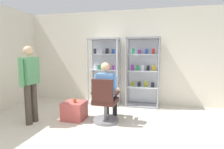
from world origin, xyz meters
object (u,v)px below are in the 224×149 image
office_chair (105,105)px  display_cabinet_left (105,71)px  tea_glass (75,101)px  display_cabinet_right (143,72)px  storage_crate (74,110)px  seated_shopkeeper (107,88)px  standing_customer (30,80)px

office_chair → display_cabinet_left: bearing=105.8°
tea_glass → display_cabinet_right: bearing=47.2°
office_chair → storage_crate: size_ratio=2.03×
seated_shopkeeper → storage_crate: seated_shopkeeper is taller
tea_glass → standing_customer: (-0.83, -0.35, 0.49)m
display_cabinet_right → office_chair: display_cabinet_right is taller
office_chair → seated_shopkeeper: bearing=87.6°
display_cabinet_right → storage_crate: bearing=-135.1°
display_cabinet_left → display_cabinet_right: (1.10, 0.00, 0.00)m
display_cabinet_left → display_cabinet_right: same height
display_cabinet_left → standing_customer: size_ratio=1.17×
storage_crate → standing_customer: size_ratio=0.29×
storage_crate → tea_glass: (0.05, -0.06, 0.24)m
storage_crate → tea_glass: bearing=-54.0°
office_chair → storage_crate: 0.75m
seated_shopkeeper → office_chair: bearing=-92.4°
display_cabinet_left → seated_shopkeeper: 1.37m
office_chair → display_cabinet_right: bearing=64.4°
tea_glass → seated_shopkeeper: bearing=15.8°
display_cabinet_right → storage_crate: 2.14m
display_cabinet_left → tea_glass: size_ratio=21.58×
display_cabinet_right → standing_customer: display_cabinet_right is taller
display_cabinet_left → tea_glass: bearing=-100.3°
display_cabinet_right → standing_customer: size_ratio=1.17×
tea_glass → standing_customer: 1.03m
display_cabinet_left → standing_customer: bearing=-121.1°
display_cabinet_right → tea_glass: bearing=-132.8°
seated_shopkeeper → tea_glass: size_ratio=14.65×
office_chair → storage_crate: (-0.72, 0.03, -0.19)m
office_chair → standing_customer: (-1.51, -0.38, 0.54)m
display_cabinet_left → display_cabinet_right: 1.10m
display_cabinet_left → office_chair: (0.41, -1.44, -0.57)m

